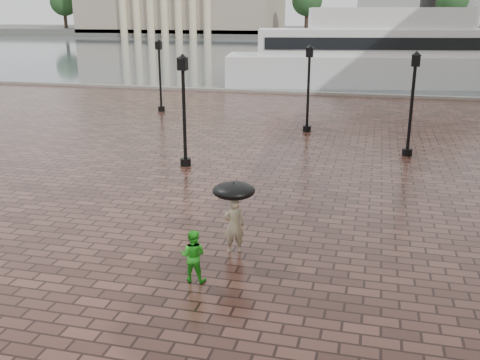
% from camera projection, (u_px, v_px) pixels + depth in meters
% --- Properties ---
extents(ground, '(300.00, 300.00, 0.00)m').
position_uv_depth(ground, '(290.00, 305.00, 11.57)').
color(ground, '#321C17').
rests_on(ground, ground).
extents(harbour_water, '(240.00, 240.00, 0.00)m').
position_uv_depth(harbour_water, '(371.00, 49.00, 96.71)').
color(harbour_water, '#455054').
rests_on(harbour_water, ground).
extents(quay_edge, '(80.00, 0.60, 0.30)m').
position_uv_depth(quay_edge, '(356.00, 96.00, 41.18)').
color(quay_edge, slate).
rests_on(quay_edge, ground).
extents(far_shore, '(300.00, 60.00, 2.00)m').
position_uv_depth(far_shore, '(376.00, 32.00, 159.34)').
color(far_shore, '#4C4C47').
rests_on(far_shore, ground).
extents(far_trees, '(188.00, 8.00, 13.50)m').
position_uv_depth(far_trees, '(377.00, 0.00, 136.48)').
color(far_trees, '#2D2119').
rests_on(far_trees, ground).
extents(street_lamps, '(21.44, 14.44, 4.40)m').
position_uv_depth(street_lamps, '(315.00, 89.00, 27.54)').
color(street_lamps, black).
rests_on(street_lamps, ground).
extents(adult_pedestrian, '(0.64, 0.53, 1.51)m').
position_uv_depth(adult_pedestrian, '(234.00, 225.00, 13.92)').
color(adult_pedestrian, tan).
rests_on(adult_pedestrian, ground).
extents(child_pedestrian, '(0.63, 0.49, 1.27)m').
position_uv_depth(child_pedestrian, '(193.00, 256.00, 12.45)').
color(child_pedestrian, green).
rests_on(child_pedestrian, ground).
extents(ferry_near, '(28.04, 11.30, 8.96)m').
position_uv_depth(ferry_near, '(385.00, 54.00, 46.45)').
color(ferry_near, silver).
rests_on(ferry_near, ground).
extents(umbrella, '(1.10, 1.10, 1.09)m').
position_uv_depth(umbrella, '(234.00, 191.00, 13.63)').
color(umbrella, black).
rests_on(umbrella, ground).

